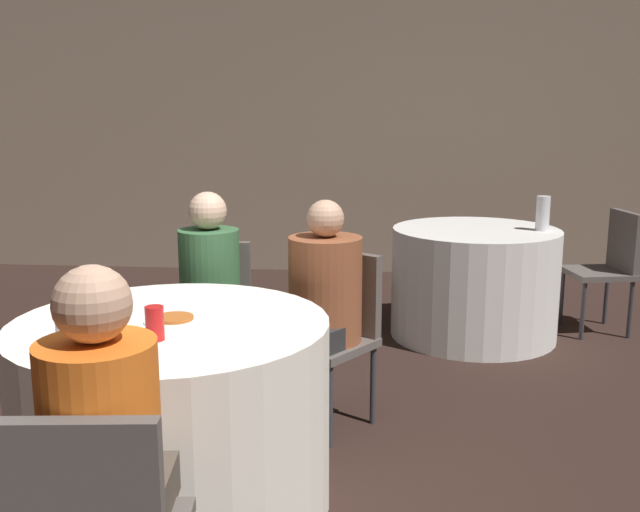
{
  "coord_description": "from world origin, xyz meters",
  "views": [
    {
      "loc": [
        0.87,
        -2.62,
        1.55
      ],
      "look_at": [
        0.57,
        0.74,
        0.86
      ],
      "focal_mm": 40.0,
      "sensor_mm": 36.0,
      "label": 1
    }
  ],
  "objects_px": {
    "soda_can_red": "(155,323)",
    "soda_can_blue": "(72,304)",
    "bottle_far": "(543,213)",
    "chair_near_north": "(214,308)",
    "chair_far_east": "(611,260)",
    "person_green_jacket": "(208,307)",
    "soda_can_silver": "(65,324)",
    "person_orange_shirt": "(112,476)",
    "person_floral_shirt": "(317,316)",
    "table_far": "(474,283)",
    "chair_near_northeast": "(337,322)",
    "table_near": "(174,414)",
    "chair_far_west": "(333,260)",
    "pizza_plate_near": "(174,319)"
  },
  "relations": [
    {
      "from": "chair_far_west",
      "to": "soda_can_red",
      "type": "xyz_separation_m",
      "value": [
        -0.45,
        -2.53,
        0.3
      ]
    },
    {
      "from": "table_near",
      "to": "person_orange_shirt",
      "type": "height_order",
      "value": "person_orange_shirt"
    },
    {
      "from": "person_green_jacket",
      "to": "pizza_plate_near",
      "type": "height_order",
      "value": "person_green_jacket"
    },
    {
      "from": "person_orange_shirt",
      "to": "soda_can_blue",
      "type": "relative_size",
      "value": 9.68
    },
    {
      "from": "soda_can_silver",
      "to": "soda_can_red",
      "type": "bearing_deg",
      "value": 6.5
    },
    {
      "from": "person_orange_shirt",
      "to": "bottle_far",
      "type": "bearing_deg",
      "value": 54.28
    },
    {
      "from": "chair_near_northeast",
      "to": "person_green_jacket",
      "type": "bearing_deg",
      "value": 33.43
    },
    {
      "from": "table_far",
      "to": "chair_far_west",
      "type": "xyz_separation_m",
      "value": [
        -0.98,
        -0.01,
        0.14
      ]
    },
    {
      "from": "chair_far_east",
      "to": "person_floral_shirt",
      "type": "xyz_separation_m",
      "value": [
        -1.91,
        -1.78,
        0.06
      ]
    },
    {
      "from": "chair_near_northeast",
      "to": "soda_can_silver",
      "type": "bearing_deg",
      "value": 86.19
    },
    {
      "from": "pizza_plate_near",
      "to": "bottle_far",
      "type": "xyz_separation_m",
      "value": [
        1.86,
        2.27,
        0.11
      ]
    },
    {
      "from": "chair_near_north",
      "to": "person_floral_shirt",
      "type": "xyz_separation_m",
      "value": [
        0.58,
        -0.31,
        0.06
      ]
    },
    {
      "from": "chair_far_west",
      "to": "chair_far_east",
      "type": "relative_size",
      "value": 1.0
    },
    {
      "from": "soda_can_blue",
      "to": "bottle_far",
      "type": "bearing_deg",
      "value": 45.41
    },
    {
      "from": "person_floral_shirt",
      "to": "bottle_far",
      "type": "xyz_separation_m",
      "value": [
        1.37,
        1.57,
        0.29
      ]
    },
    {
      "from": "person_orange_shirt",
      "to": "pizza_plate_near",
      "type": "relative_size",
      "value": 5.1
    },
    {
      "from": "table_far",
      "to": "chair_far_east",
      "type": "relative_size",
      "value": 1.32
    },
    {
      "from": "bottle_far",
      "to": "person_orange_shirt",
      "type": "bearing_deg",
      "value": -119.6
    },
    {
      "from": "chair_far_west",
      "to": "table_far",
      "type": "bearing_deg",
      "value": 90.0
    },
    {
      "from": "table_far",
      "to": "soda_can_silver",
      "type": "height_order",
      "value": "soda_can_silver"
    },
    {
      "from": "person_orange_shirt",
      "to": "person_green_jacket",
      "type": "bearing_deg",
      "value": 89.21
    },
    {
      "from": "chair_far_east",
      "to": "bottle_far",
      "type": "height_order",
      "value": "bottle_far"
    },
    {
      "from": "chair_near_northeast",
      "to": "person_floral_shirt",
      "type": "xyz_separation_m",
      "value": [
        -0.09,
        -0.13,
        0.06
      ]
    },
    {
      "from": "table_near",
      "to": "chair_far_east",
      "type": "bearing_deg",
      "value": 46.04
    },
    {
      "from": "table_far",
      "to": "chair_far_east",
      "type": "height_order",
      "value": "chair_far_east"
    },
    {
      "from": "chair_far_west",
      "to": "person_orange_shirt",
      "type": "distance_m",
      "value": 3.18
    },
    {
      "from": "chair_near_north",
      "to": "chair_far_west",
      "type": "xyz_separation_m",
      "value": [
        0.55,
        1.29,
        0.0
      ]
    },
    {
      "from": "table_near",
      "to": "soda_can_blue",
      "type": "relative_size",
      "value": 10.04
    },
    {
      "from": "person_floral_shirt",
      "to": "person_green_jacket",
      "type": "relative_size",
      "value": 0.99
    },
    {
      "from": "table_near",
      "to": "person_orange_shirt",
      "type": "xyz_separation_m",
      "value": [
        0.09,
        -0.85,
        0.21
      ]
    },
    {
      "from": "chair_near_north",
      "to": "chair_far_east",
      "type": "height_order",
      "value": "same"
    },
    {
      "from": "chair_near_northeast",
      "to": "chair_near_north",
      "type": "bearing_deg",
      "value": 19.74
    },
    {
      "from": "soda_can_red",
      "to": "soda_can_blue",
      "type": "bearing_deg",
      "value": 151.29
    },
    {
      "from": "person_orange_shirt",
      "to": "person_floral_shirt",
      "type": "bearing_deg",
      "value": 69.37
    },
    {
      "from": "person_green_jacket",
      "to": "chair_far_west",
      "type": "bearing_deg",
      "value": -114.7
    },
    {
      "from": "person_green_jacket",
      "to": "soda_can_blue",
      "type": "height_order",
      "value": "person_green_jacket"
    },
    {
      "from": "bottle_far",
      "to": "table_far",
      "type": "bearing_deg",
      "value": 175.44
    },
    {
      "from": "table_far",
      "to": "bottle_far",
      "type": "relative_size",
      "value": 4.89
    },
    {
      "from": "soda_can_blue",
      "to": "bottle_far",
      "type": "height_order",
      "value": "bottle_far"
    },
    {
      "from": "soda_can_blue",
      "to": "table_far",
      "type": "bearing_deg",
      "value": 51.81
    },
    {
      "from": "chair_near_north",
      "to": "soda_can_blue",
      "type": "height_order",
      "value": "soda_can_blue"
    },
    {
      "from": "soda_can_silver",
      "to": "soda_can_blue",
      "type": "distance_m",
      "value": 0.27
    },
    {
      "from": "bottle_far",
      "to": "chair_far_west",
      "type": "bearing_deg",
      "value": 178.84
    },
    {
      "from": "table_near",
      "to": "person_floral_shirt",
      "type": "bearing_deg",
      "value": 55.05
    },
    {
      "from": "chair_far_east",
      "to": "soda_can_blue",
      "type": "xyz_separation_m",
      "value": [
        -2.78,
        -2.5,
        0.3
      ]
    },
    {
      "from": "soda_can_red",
      "to": "bottle_far",
      "type": "xyz_separation_m",
      "value": [
        1.85,
        2.5,
        0.06
      ]
    },
    {
      "from": "chair_near_northeast",
      "to": "chair_far_east",
      "type": "relative_size",
      "value": 1.0
    },
    {
      "from": "person_floral_shirt",
      "to": "soda_can_silver",
      "type": "relative_size",
      "value": 9.32
    },
    {
      "from": "chair_near_north",
      "to": "person_green_jacket",
      "type": "distance_m",
      "value": 0.17
    },
    {
      "from": "chair_near_north",
      "to": "bottle_far",
      "type": "height_order",
      "value": "bottle_far"
    }
  ]
}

